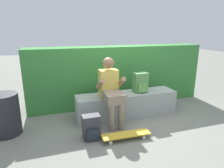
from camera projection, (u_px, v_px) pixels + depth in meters
name	position (u px, v px, depth m)	size (l,w,h in m)	color
ground_plane	(134.00, 123.00, 3.73)	(24.00, 24.00, 0.00)	slate
bench_main	(127.00, 104.00, 4.01)	(2.05, 0.46, 0.48)	#959D95
person_skater	(111.00, 89.00, 3.57)	(0.49, 0.62, 1.23)	gold
skateboard_near_person	(126.00, 135.00, 3.16)	(0.81, 0.23, 0.09)	gold
backpack_on_bench	(141.00, 83.00, 3.98)	(0.28, 0.23, 0.40)	#51894C
backpack_on_ground	(91.00, 127.00, 3.15)	(0.28, 0.23, 0.40)	#333338
hedge_row	(118.00, 75.00, 4.64)	(4.10, 0.55, 1.35)	#347A35
trash_bin	(5.00, 114.00, 3.24)	(0.47, 0.47, 0.71)	#232328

